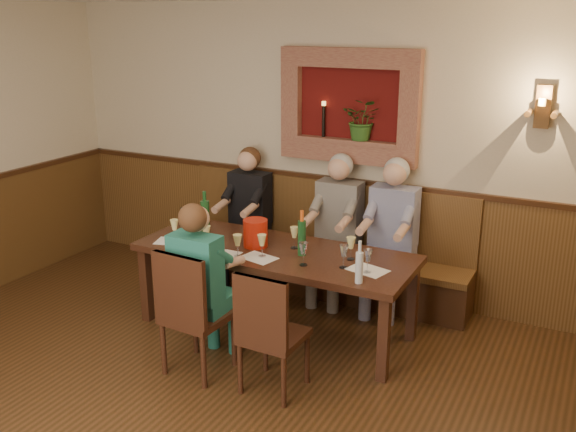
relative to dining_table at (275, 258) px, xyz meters
name	(u,v)px	position (x,y,z in m)	size (l,w,h in m)	color
room_shell	(116,160)	(0.00, -1.85, 1.21)	(6.04, 6.04, 2.82)	beige
wainscoting	(133,367)	(0.00, -1.85, -0.09)	(6.02, 6.02, 1.15)	#4F3316
wall_niche	(352,111)	(0.24, 1.09, 1.13)	(1.36, 0.30, 1.06)	#520D0B
wall_sconce	(543,108)	(1.90, 1.08, 1.27)	(0.25, 0.20, 0.35)	#4F3316
dining_table	(275,258)	(0.00, 0.00, 0.00)	(2.40, 0.90, 0.75)	black
bench	(320,260)	(0.00, 0.94, -0.35)	(3.00, 0.45, 1.11)	#381E0F
chair_near_left	(197,336)	(-0.21, -0.89, -0.38)	(0.48, 0.48, 1.02)	black
chair_near_right	(273,356)	(0.44, -0.86, -0.40)	(0.43, 0.43, 0.96)	black
person_bench_left	(246,228)	(-0.79, 0.84, -0.10)	(0.41, 0.50, 1.40)	black
person_bench_mid	(335,241)	(0.20, 0.84, -0.08)	(0.42, 0.52, 1.43)	#4E4948
person_bench_right	(389,250)	(0.75, 0.84, -0.08)	(0.43, 0.52, 1.44)	navy
person_chair_front	(204,300)	(-0.20, -0.78, -0.12)	(0.39, 0.48, 1.36)	#185555
spittoon_bucket	(255,233)	(-0.19, 0.00, 0.19)	(0.21, 0.21, 0.24)	red
wine_bottle_green_a	(302,237)	(0.26, -0.01, 0.23)	(0.09, 0.09, 0.39)	#19471E
wine_bottle_green_b	(205,217)	(-0.73, 0.03, 0.25)	(0.10, 0.10, 0.42)	#19471E
water_bottle	(359,266)	(0.89, -0.34, 0.21)	(0.07, 0.07, 0.33)	silver
tasting_sheet_a	(172,241)	(-0.91, -0.24, 0.08)	(0.28, 0.20, 0.00)	white
tasting_sheet_b	(259,258)	(-0.02, -0.24, 0.08)	(0.28, 0.20, 0.00)	white
tasting_sheet_c	(368,270)	(0.87, -0.08, 0.08)	(0.30, 0.21, 0.00)	white
tasting_sheet_d	(225,254)	(-0.32, -0.28, 0.08)	(0.25, 0.18, 0.00)	white
wine_glass_0	(175,230)	(-0.90, -0.20, 0.17)	(0.08, 0.08, 0.19)	#EDE48E
wine_glass_1	(206,225)	(-0.73, 0.04, 0.17)	(0.08, 0.08, 0.19)	white
wine_glass_2	(207,237)	(-0.55, -0.21, 0.17)	(0.08, 0.08, 0.19)	#EDE48E
wine_glass_3	(257,229)	(-0.26, 0.15, 0.17)	(0.08, 0.08, 0.19)	white
wine_glass_4	(262,246)	(-0.02, -0.20, 0.17)	(0.08, 0.08, 0.19)	#EDE48E
wine_glass_5	(294,238)	(0.13, 0.11, 0.17)	(0.08, 0.08, 0.19)	#EDE48E
wine_glass_6	(303,254)	(0.37, -0.22, 0.17)	(0.08, 0.08, 0.19)	white
wine_glass_7	(351,248)	(0.66, 0.08, 0.17)	(0.08, 0.08, 0.19)	#EDE48E
wine_glass_8	(367,261)	(0.88, -0.13, 0.17)	(0.08, 0.08, 0.19)	white
wine_glass_9	(238,246)	(-0.19, -0.29, 0.17)	(0.08, 0.08, 0.19)	#EDE48E
wine_glass_10	(185,218)	(-1.04, 0.14, 0.17)	(0.08, 0.08, 0.19)	white
wine_glass_11	(344,257)	(0.68, -0.12, 0.17)	(0.08, 0.08, 0.19)	white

